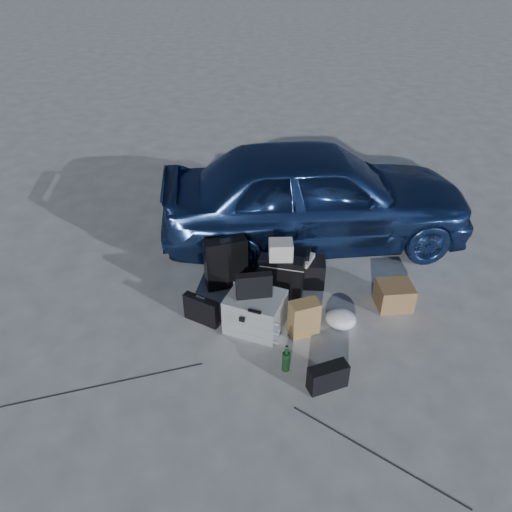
{
  "coord_description": "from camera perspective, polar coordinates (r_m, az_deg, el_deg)",
  "views": [
    {
      "loc": [
        -0.03,
        -3.71,
        3.72
      ],
      "look_at": [
        -0.15,
        0.85,
        0.58
      ],
      "focal_mm": 35.0,
      "sensor_mm": 36.0,
      "label": 1
    }
  ],
  "objects": [
    {
      "name": "flat_box_black",
      "position": [
        5.88,
        4.75,
        0.39
      ],
      "size": [
        0.33,
        0.26,
        0.06
      ],
      "primitive_type": "cube",
      "rotation": [
        0.0,
        0.0,
        -0.16
      ],
      "color": "black",
      "rests_on": "flat_box_white"
    },
    {
      "name": "laptop_bag",
      "position": [
        5.14,
        -0.24,
        -3.42
      ],
      "size": [
        0.38,
        0.16,
        0.28
      ],
      "primitive_type": "cube",
      "rotation": [
        0.0,
        0.0,
        0.17
      ],
      "color": "black",
      "rests_on": "pelican_case"
    },
    {
      "name": "suitcase_left",
      "position": [
        5.89,
        -3.45,
        -0.8
      ],
      "size": [
        0.53,
        0.33,
        0.64
      ],
      "primitive_type": "cube",
      "rotation": [
        0.0,
        0.0,
        0.34
      ],
      "color": "black",
      "rests_on": "ground"
    },
    {
      "name": "car",
      "position": [
        6.63,
        6.87,
        7.03
      ],
      "size": [
        4.21,
        2.14,
        1.37
      ],
      "primitive_type": "imported",
      "rotation": [
        0.0,
        0.0,
        1.7
      ],
      "color": "#2F4D8F",
      "rests_on": "ground"
    },
    {
      "name": "pelican_case",
      "position": [
        5.36,
        -0.08,
        -6.39
      ],
      "size": [
        0.7,
        0.64,
        0.42
      ],
      "primitive_type": "cube",
      "rotation": [
        0.0,
        0.0,
        -0.35
      ],
      "color": "#9EA0A3",
      "rests_on": "ground"
    },
    {
      "name": "cardboard_box",
      "position": [
        5.89,
        15.51,
        -4.34
      ],
      "size": [
        0.42,
        0.38,
        0.29
      ],
      "primitive_type": "cube",
      "rotation": [
        0.0,
        0.0,
        0.12
      ],
      "color": "olive",
      "rests_on": "ground"
    },
    {
      "name": "plastic_bag",
      "position": [
        5.52,
        9.65,
        -7.08
      ],
      "size": [
        0.44,
        0.41,
        0.19
      ],
      "primitive_type": "ellipsoid",
      "rotation": [
        0.0,
        0.0,
        -0.43
      ],
      "color": "white",
      "rests_on": "ground"
    },
    {
      "name": "duffel_bag",
      "position": [
        6.01,
        4.61,
        -1.79
      ],
      "size": [
        0.69,
        0.31,
        0.34
      ],
      "primitive_type": "cube",
      "rotation": [
        0.0,
        0.0,
        -0.04
      ],
      "color": "black",
      "rests_on": "ground"
    },
    {
      "name": "suitcase_right",
      "position": [
        5.65,
        2.85,
        -2.8
      ],
      "size": [
        0.52,
        0.27,
        0.6
      ],
      "primitive_type": "cube",
      "rotation": [
        0.0,
        0.0,
        -0.2
      ],
      "color": "black",
      "rests_on": "ground"
    },
    {
      "name": "briefcase",
      "position": [
        5.48,
        -6.25,
        -6.16
      ],
      "size": [
        0.41,
        0.27,
        0.32
      ],
      "primitive_type": "cube",
      "rotation": [
        0.0,
        0.0,
        -0.48
      ],
      "color": "black",
      "rests_on": "ground"
    },
    {
      "name": "kraft_bag",
      "position": [
        5.32,
        5.51,
        -7.07
      ],
      "size": [
        0.35,
        0.28,
        0.41
      ],
      "primitive_type": "cube",
      "rotation": [
        0.0,
        0.0,
        0.36
      ],
      "color": "#AB7A4A",
      "rests_on": "ground"
    },
    {
      "name": "ground",
      "position": [
        5.25,
        1.37,
        -10.54
      ],
      "size": [
        60.0,
        60.0,
        0.0
      ],
      "primitive_type": "plane",
      "color": "beige",
      "rests_on": "ground"
    },
    {
      "name": "white_carton",
      "position": [
        5.43,
        2.85,
        0.69
      ],
      "size": [
        0.27,
        0.22,
        0.21
      ],
      "primitive_type": "cube",
      "rotation": [
        0.0,
        0.0,
        0.05
      ],
      "color": "beige",
      "rests_on": "suitcase_right"
    },
    {
      "name": "green_bottle",
      "position": [
        4.95,
        3.45,
        -11.64
      ],
      "size": [
        0.09,
        0.09,
        0.3
      ],
      "primitive_type": "cylinder",
      "rotation": [
        0.0,
        0.0,
        -0.27
      ],
      "color": "#113414",
      "rests_on": "ground"
    },
    {
      "name": "messenger_bag",
      "position": [
        4.86,
        8.21,
        -13.53
      ],
      "size": [
        0.41,
        0.28,
        0.27
      ],
      "primitive_type": "cube",
      "rotation": [
        0.0,
        0.0,
        0.39
      ],
      "color": "black",
      "rests_on": "ground"
    },
    {
      "name": "flat_box_white",
      "position": [
        5.91,
        4.71,
        -0.15
      ],
      "size": [
        0.43,
        0.39,
        0.06
      ],
      "primitive_type": "cube",
      "rotation": [
        0.0,
        0.0,
        -0.43
      ],
      "color": "beige",
      "rests_on": "duffel_bag"
    }
  ]
}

